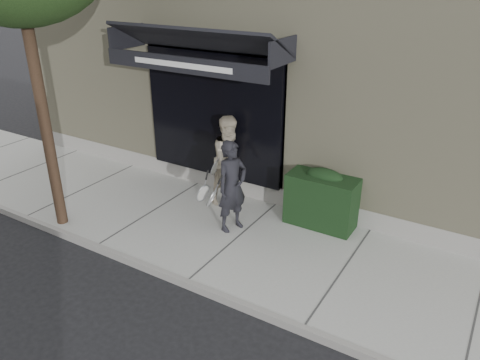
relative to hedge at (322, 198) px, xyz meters
The scene contains 7 objects.
ground 1.79m from the hedge, 131.35° to the right, with size 80.00×80.00×0.00m, color black.
sidewalk 1.77m from the hedge, 131.35° to the right, with size 20.00×3.00×0.12m, color #9C9C97.
curb 3.07m from the hedge, 111.45° to the right, with size 20.00×0.10×0.14m, color gray.
building_facade 4.39m from the hedge, 106.65° to the left, with size 14.30×8.04×5.64m.
hedge is the anchor object (origin of this frame).
pedestrian_front 1.74m from the hedge, 142.66° to the right, with size 0.81×0.89×1.74m.
pedestrian_back 2.04m from the hedge, behind, with size 0.99×1.10×1.85m.
Camera 1 is at (3.84, -6.27, 4.65)m, focal length 35.00 mm.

